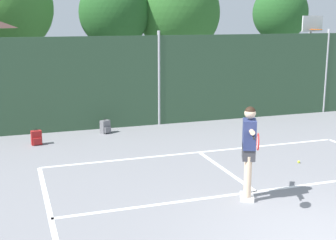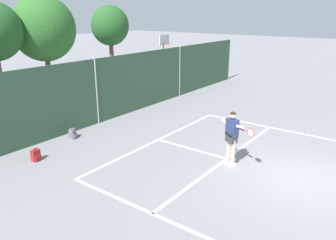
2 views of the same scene
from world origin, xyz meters
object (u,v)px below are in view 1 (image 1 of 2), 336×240
tennis_player (249,145)px  tennis_ball (299,162)px  backpack_red (37,138)px  backpack_grey (105,127)px  basketball_hoop (310,48)px

tennis_player → tennis_ball: 3.06m
tennis_ball → backpack_red: (-5.97, 3.82, 0.16)m
backpack_red → backpack_grey: same height
tennis_player → backpack_red: tennis_player is taller
tennis_ball → tennis_player: bearing=-144.0°
tennis_ball → backpack_red: bearing=147.4°
tennis_player → backpack_grey: size_ratio=4.01×
tennis_player → backpack_grey: (-1.57, 6.20, -0.92)m
basketball_hoop → backpack_red: basketball_hoop is taller
backpack_red → backpack_grey: size_ratio=1.00×
basketball_hoop → tennis_player: 10.83m
tennis_player → tennis_ball: (2.32, 1.68, -1.08)m
tennis_player → backpack_grey: bearing=104.2°
backpack_red → tennis_ball: bearing=-32.6°
basketball_hoop → tennis_ball: (-4.73, -6.46, -2.28)m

